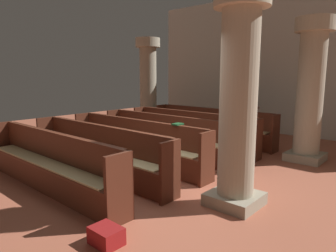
# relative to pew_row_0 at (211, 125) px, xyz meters

# --- Properties ---
(ground_plane) EXTENTS (19.20, 19.20, 0.00)m
(ground_plane) POSITION_rel_pew_row_0_xyz_m (1.14, -3.48, -0.50)
(ground_plane) COLOR #AD5B42
(back_wall) EXTENTS (10.00, 0.16, 4.50)m
(back_wall) POSITION_rel_pew_row_0_xyz_m (1.14, 2.60, 1.75)
(back_wall) COLOR beige
(back_wall) RESTS_ON ground
(pew_row_0) EXTENTS (3.85, 0.46, 0.95)m
(pew_row_0) POSITION_rel_pew_row_0_xyz_m (0.00, 0.00, 0.00)
(pew_row_0) COLOR #562819
(pew_row_0) RESTS_ON ground
(pew_row_1) EXTENTS (3.85, 0.46, 0.95)m
(pew_row_1) POSITION_rel_pew_row_0_xyz_m (0.00, -0.99, 0.00)
(pew_row_1) COLOR #562819
(pew_row_1) RESTS_ON ground
(pew_row_2) EXTENTS (3.85, 0.47, 0.95)m
(pew_row_2) POSITION_rel_pew_row_0_xyz_m (0.00, -1.97, 0.00)
(pew_row_2) COLOR #562819
(pew_row_2) RESTS_ON ground
(pew_row_3) EXTENTS (3.85, 0.46, 0.95)m
(pew_row_3) POSITION_rel_pew_row_0_xyz_m (0.00, -2.96, 0.00)
(pew_row_3) COLOR #562819
(pew_row_3) RESTS_ON ground
(pew_row_4) EXTENTS (3.85, 0.46, 0.95)m
(pew_row_4) POSITION_rel_pew_row_0_xyz_m (0.00, -3.94, 0.00)
(pew_row_4) COLOR #562819
(pew_row_4) RESTS_ON ground
(pew_row_5) EXTENTS (3.85, 0.47, 0.95)m
(pew_row_5) POSITION_rel_pew_row_0_xyz_m (0.00, -4.93, 0.00)
(pew_row_5) COLOR #562819
(pew_row_5) RESTS_ON ground
(pillar_aisle_side) EXTENTS (0.82, 0.82, 3.12)m
(pillar_aisle_side) POSITION_rel_pew_row_0_xyz_m (2.70, -0.22, 1.13)
(pillar_aisle_side) COLOR #9F967E
(pillar_aisle_side) RESTS_ON ground
(pillar_far_side) EXTENTS (0.82, 0.82, 3.12)m
(pillar_far_side) POSITION_rel_pew_row_0_xyz_m (-2.65, 0.11, 1.13)
(pillar_far_side) COLOR #9F967E
(pillar_far_side) RESTS_ON ground
(pillar_aisle_rear) EXTENTS (0.77, 0.77, 3.12)m
(pillar_aisle_rear) POSITION_rel_pew_row_0_xyz_m (2.70, -3.41, 1.13)
(pillar_aisle_rear) COLOR #9F967E
(pillar_aisle_rear) RESTS_ON ground
(lectern) EXTENTS (0.48, 0.45, 1.08)m
(lectern) POSITION_rel_pew_row_0_xyz_m (0.66, 1.00, -0.05)
(lectern) COLOR brown
(lectern) RESTS_ON ground
(hymn_book) EXTENTS (0.15, 0.22, 0.03)m
(hymn_book) POSITION_rel_pew_row_0_xyz_m (1.05, -2.77, 0.47)
(hymn_book) COLOR #194723
(hymn_book) RESTS_ON pew_row_3
(kneeler_box_red) EXTENTS (0.37, 0.29, 0.21)m
(kneeler_box_red) POSITION_rel_pew_row_0_xyz_m (2.14, -5.36, -0.40)
(kneeler_box_red) COLOR maroon
(kneeler_box_red) RESTS_ON ground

